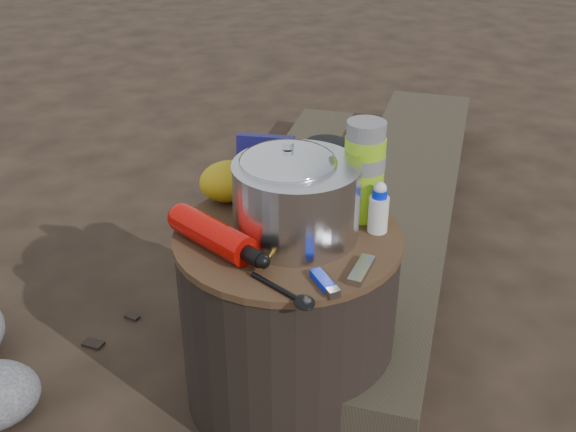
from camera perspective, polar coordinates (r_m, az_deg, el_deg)
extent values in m
plane|color=#2E2219|center=(1.66, 0.00, -14.65)|extent=(60.00, 60.00, 0.00)
cylinder|color=black|center=(1.52, 0.00, -8.65)|extent=(0.48, 0.48, 0.44)
cube|color=#342D22|center=(2.24, 9.50, 0.35)|extent=(1.30, 1.87, 0.17)
cube|color=#342D22|center=(2.51, 0.68, 3.24)|extent=(0.80, 1.17, 0.10)
cylinder|color=silver|center=(1.35, 0.72, 1.38)|extent=(0.26, 0.26, 0.16)
cylinder|color=silver|center=(1.35, -0.01, 2.15)|extent=(0.19, 0.19, 0.19)
cylinder|color=#8AC318|center=(1.42, 6.49, 3.82)|extent=(0.09, 0.09, 0.22)
cylinder|color=black|center=(1.50, 3.23, 3.80)|extent=(0.09, 0.09, 0.14)
ellipsoid|color=#BB9712|center=(1.51, -5.03, 2.97)|extent=(0.13, 0.11, 0.09)
cube|color=#121047|center=(1.48, -1.95, 3.90)|extent=(0.12, 0.08, 0.16)
cube|color=#0623E6|center=(1.24, 2.98, -5.48)|extent=(0.03, 0.09, 0.02)
cube|color=#A9A9AE|center=(1.27, 6.27, -4.61)|extent=(0.08, 0.09, 0.01)
cylinder|color=silver|center=(1.39, 7.73, 0.53)|extent=(0.04, 0.04, 0.10)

